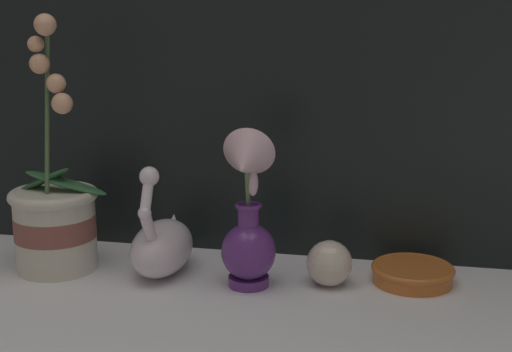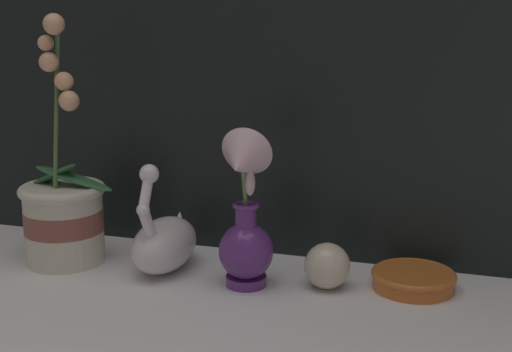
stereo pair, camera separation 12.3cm
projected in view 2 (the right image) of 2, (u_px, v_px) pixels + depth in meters
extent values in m
plane|color=white|center=(216.00, 301.00, 1.17)|extent=(2.80, 2.80, 0.00)
cylinder|color=beige|center=(64.00, 224.00, 1.33)|extent=(0.15, 0.15, 0.15)
cylinder|color=brown|center=(64.00, 220.00, 1.33)|extent=(0.15, 0.15, 0.04)
torus|color=beige|center=(62.00, 190.00, 1.32)|extent=(0.16, 0.16, 0.02)
cylinder|color=#4C6B3D|center=(56.00, 107.00, 1.28)|extent=(0.01, 0.05, 0.29)
ellipsoid|color=#2D6038|center=(74.00, 178.00, 1.30)|extent=(0.15, 0.06, 0.05)
ellipsoid|color=#2D6038|center=(52.00, 176.00, 1.32)|extent=(0.14, 0.08, 0.07)
sphere|color=#E5A87F|center=(54.00, 24.00, 1.23)|extent=(0.04, 0.04, 0.04)
sphere|color=#E5A87F|center=(46.00, 43.00, 1.25)|extent=(0.03, 0.03, 0.03)
sphere|color=#E5A87F|center=(49.00, 62.00, 1.25)|extent=(0.03, 0.03, 0.03)
sphere|color=#E5A87F|center=(64.00, 81.00, 1.25)|extent=(0.03, 0.03, 0.03)
sphere|color=#E5A87F|center=(69.00, 101.00, 1.25)|extent=(0.04, 0.04, 0.04)
ellipsoid|color=white|center=(164.00, 245.00, 1.29)|extent=(0.10, 0.17, 0.10)
cone|color=white|center=(179.00, 227.00, 1.35)|extent=(0.05, 0.06, 0.07)
cylinder|color=white|center=(148.00, 225.00, 1.22)|extent=(0.02, 0.05, 0.07)
sphere|color=white|center=(143.00, 210.00, 1.20)|extent=(0.02, 0.02, 0.02)
cylinder|color=white|center=(146.00, 192.00, 1.21)|extent=(0.02, 0.04, 0.06)
sphere|color=white|center=(149.00, 174.00, 1.21)|extent=(0.03, 0.03, 0.03)
cylinder|color=#602D7F|center=(246.00, 280.00, 1.23)|extent=(0.07, 0.07, 0.02)
ellipsoid|color=#602D7F|center=(246.00, 251.00, 1.22)|extent=(0.09, 0.09, 0.10)
cylinder|color=#602D7F|center=(246.00, 216.00, 1.20)|extent=(0.04, 0.04, 0.04)
torus|color=#602D7F|center=(246.00, 206.00, 1.20)|extent=(0.05, 0.05, 0.01)
cylinder|color=#567A47|center=(244.00, 188.00, 1.19)|extent=(0.01, 0.02, 0.06)
cone|color=beige|center=(241.00, 161.00, 1.16)|extent=(0.09, 0.09, 0.10)
ellipsoid|color=beige|center=(250.00, 183.00, 1.18)|extent=(0.02, 0.02, 0.04)
sphere|color=beige|center=(327.00, 266.00, 1.21)|extent=(0.08, 0.08, 0.08)
cylinder|color=#C66628|center=(413.00, 280.00, 1.21)|extent=(0.14, 0.14, 0.03)
torus|color=#C66628|center=(414.00, 274.00, 1.21)|extent=(0.14, 0.14, 0.01)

